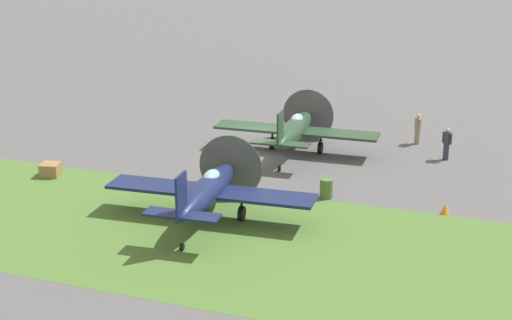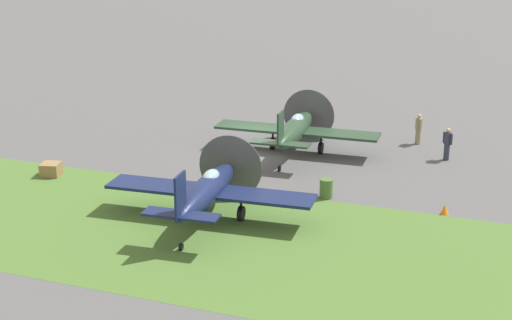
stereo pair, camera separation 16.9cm
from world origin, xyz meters
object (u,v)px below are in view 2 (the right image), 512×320
(airplane_lead, at_px, (295,129))
(supply_crate, at_px, (51,169))
(ground_crew_mechanic, at_px, (419,128))
(fuel_drum, at_px, (326,189))
(airplane_wingman, at_px, (208,190))
(runway_marker_cone, at_px, (445,209))
(ground_crew_chief, at_px, (447,143))

(airplane_lead, height_order, supply_crate, airplane_lead)
(airplane_lead, distance_m, ground_crew_mechanic, 7.18)
(airplane_lead, xyz_separation_m, fuel_drum, (3.31, -5.88, -0.89))
(fuel_drum, xyz_separation_m, supply_crate, (-13.59, -1.72, -0.13))
(ground_crew_mechanic, bearing_deg, airplane_lead, -80.59)
(airplane_lead, height_order, fuel_drum, airplane_lead)
(fuel_drum, relative_size, supply_crate, 1.00)
(airplane_wingman, xyz_separation_m, runway_marker_cone, (9.36, 4.10, -1.14))
(airplane_wingman, height_order, ground_crew_chief, airplane_wingman)
(fuel_drum, height_order, runway_marker_cone, fuel_drum)
(airplane_wingman, relative_size, supply_crate, 10.12)
(airplane_lead, bearing_deg, runway_marker_cone, -37.63)
(ground_crew_mechanic, height_order, fuel_drum, ground_crew_mechanic)
(ground_crew_chief, bearing_deg, supply_crate, -117.06)
(ground_crew_chief, xyz_separation_m, ground_crew_mechanic, (-1.85, 2.36, 0.00))
(airplane_wingman, height_order, ground_crew_mechanic, airplane_wingman)
(airplane_wingman, height_order, runway_marker_cone, airplane_wingman)
(ground_crew_mechanic, distance_m, runway_marker_cone, 10.36)
(airplane_wingman, distance_m, ground_crew_mechanic, 15.60)
(airplane_lead, distance_m, fuel_drum, 6.81)
(supply_crate, bearing_deg, airplane_lead, 36.50)
(airplane_lead, xyz_separation_m, ground_crew_mechanic, (5.97, 3.97, -0.43))
(ground_crew_mechanic, bearing_deg, ground_crew_chief, 13.90)
(supply_crate, distance_m, runway_marker_cone, 18.99)
(ground_crew_chief, relative_size, fuel_drum, 1.92)
(airplane_wingman, relative_size, ground_crew_chief, 5.26)
(airplane_lead, relative_size, ground_crew_chief, 5.19)
(ground_crew_mechanic, height_order, supply_crate, ground_crew_mechanic)
(ground_crew_chief, bearing_deg, airplane_wingman, -90.06)
(airplane_wingman, bearing_deg, supply_crate, 161.29)
(fuel_drum, bearing_deg, airplane_wingman, -133.53)
(ground_crew_chief, height_order, fuel_drum, ground_crew_chief)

